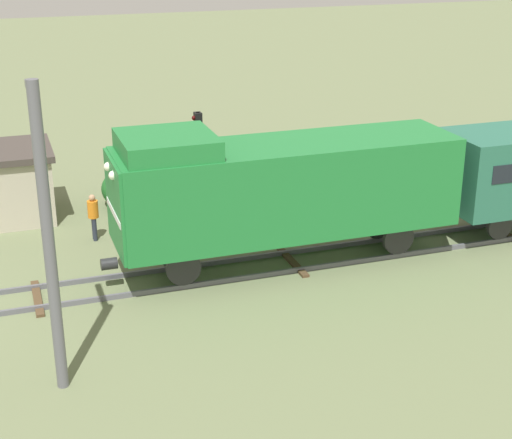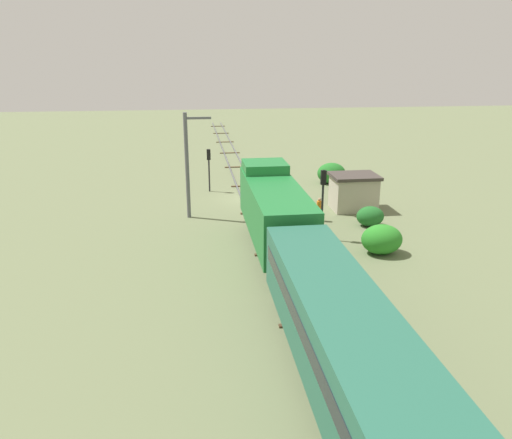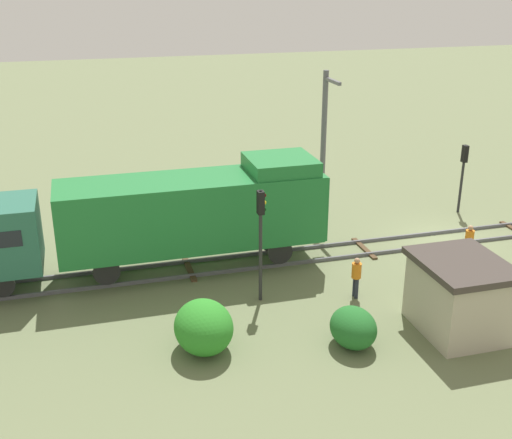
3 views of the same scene
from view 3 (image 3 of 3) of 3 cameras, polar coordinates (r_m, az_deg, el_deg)
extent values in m
plane|color=#66704C|center=(32.25, 16.25, -1.76)|extent=(148.45, 148.45, 0.00)
cube|color=#595960|center=(31.66, 16.93, -2.11)|extent=(0.10, 98.96, 0.16)
cube|color=#595960|center=(32.78, 15.62, -1.16)|extent=(0.10, 98.96, 0.16)
cube|color=#4C3823|center=(30.35, 9.59, -2.55)|extent=(2.40, 0.24, 0.09)
cube|color=#4C3823|center=(28.05, -5.93, -4.41)|extent=(2.40, 0.24, 0.09)
cube|color=#1E7233|center=(27.04, -5.75, 0.73)|extent=(2.90, 11.00, 2.90)
cube|color=#1E7233|center=(27.37, 2.20, 4.94)|extent=(2.75, 2.80, 0.60)
cube|color=#1E7233|center=(28.43, 5.32, 1.79)|extent=(2.84, 0.10, 2.84)
cube|color=white|center=(28.51, 5.38, 1.42)|extent=(2.46, 0.06, 0.20)
sphere|color=white|center=(27.70, 5.82, 3.64)|extent=(0.28, 0.28, 0.28)
sphere|color=white|center=(28.50, 5.17, 4.17)|extent=(0.28, 0.28, 0.28)
cylinder|color=#262628|center=(29.20, 5.75, -1.59)|extent=(0.36, 0.50, 0.36)
cylinder|color=#262628|center=(27.97, 2.15, -2.89)|extent=(0.18, 1.10, 1.10)
cylinder|color=#262628|center=(29.22, 1.29, -1.78)|extent=(0.18, 1.10, 1.10)
cylinder|color=#262628|center=(26.84, -13.14, -4.56)|extent=(0.18, 1.10, 1.10)
cylinder|color=#262628|center=(28.14, -13.31, -3.32)|extent=(0.18, 1.10, 1.10)
cylinder|color=#262628|center=(27.09, -21.61, -5.49)|extent=(0.16, 0.96, 0.96)
cylinder|color=#262628|center=(28.39, -21.38, -4.22)|extent=(0.16, 0.96, 0.96)
cylinder|color=#262628|center=(35.63, 17.82, 3.42)|extent=(0.14, 0.14, 3.69)
cube|color=black|center=(35.25, 18.07, 5.58)|extent=(0.32, 0.24, 0.90)
sphere|color=red|center=(35.26, 18.32, 6.01)|extent=(0.16, 0.16, 0.16)
sphere|color=#3C3306|center=(35.33, 18.26, 5.57)|extent=(0.16, 0.16, 0.16)
sphere|color=black|center=(35.40, 18.21, 5.14)|extent=(0.16, 0.16, 0.16)
cylinder|color=#262628|center=(24.55, 0.40, -2.47)|extent=(0.14, 0.14, 4.53)
cube|color=black|center=(23.88, 0.41, 1.51)|extent=(0.32, 0.24, 0.90)
sphere|color=#390606|center=(23.82, 0.74, 2.15)|extent=(0.16, 0.16, 0.16)
sphere|color=yellow|center=(23.92, 0.74, 1.52)|extent=(0.16, 0.16, 0.16)
sphere|color=black|center=(24.01, 0.73, 0.89)|extent=(0.16, 0.16, 0.16)
cylinder|color=#262B38|center=(30.06, 18.39, -2.84)|extent=(0.15, 0.15, 0.85)
cylinder|color=#262B38|center=(30.21, 18.19, -2.69)|extent=(0.15, 0.15, 0.85)
cylinder|color=orange|center=(29.86, 18.45, -1.48)|extent=(0.38, 0.38, 0.62)
sphere|color=tan|center=(29.70, 18.54, -0.72)|extent=(0.23, 0.23, 0.23)
cylinder|color=#262B38|center=(25.77, 8.93, -6.07)|extent=(0.15, 0.15, 0.85)
cylinder|color=#262B38|center=(25.93, 8.75, -5.88)|extent=(0.15, 0.15, 0.85)
cylinder|color=orange|center=(25.52, 8.93, -4.51)|extent=(0.38, 0.38, 0.62)
sphere|color=tan|center=(25.34, 8.98, -3.64)|extent=(0.23, 0.23, 0.23)
cylinder|color=#595960|center=(33.37, 6.00, 6.63)|extent=(0.28, 0.28, 7.56)
cube|color=#595960|center=(31.86, 6.84, 12.11)|extent=(1.80, 0.16, 0.16)
cube|color=#B2A893|center=(24.04, 17.57, -6.77)|extent=(3.20, 2.60, 2.50)
cube|color=#3F3833|center=(23.45, 17.94, -3.81)|extent=(3.50, 2.90, 0.24)
cube|color=#2D2319|center=(24.88, 20.07, -6.89)|extent=(0.80, 0.06, 1.90)
ellipsoid|color=#206426|center=(22.58, 8.64, -9.48)|extent=(1.91, 1.56, 1.39)
ellipsoid|color=#2B8526|center=(22.05, -4.68, -9.51)|extent=(2.45, 2.00, 1.78)
camera|label=1|loc=(48.87, -0.42, 19.61)|focal=55.00mm
camera|label=2|loc=(37.63, -55.04, 11.06)|focal=35.00mm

